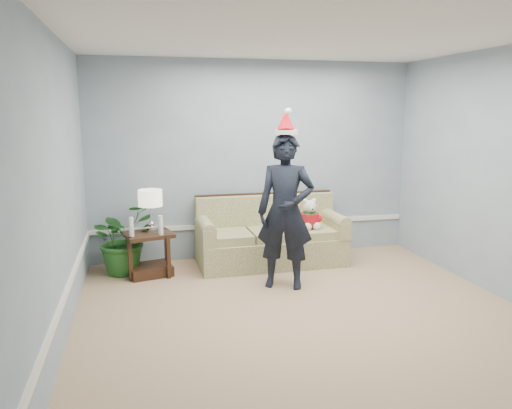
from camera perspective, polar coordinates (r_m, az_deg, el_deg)
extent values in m
cube|color=tan|center=(4.91, 6.77, -13.83)|extent=(4.50, 5.00, 0.02)
cube|color=white|center=(4.53, 7.57, 19.35)|extent=(4.50, 5.00, 0.02)
cube|color=#8FA6B6|center=(6.91, -0.18, 5.09)|extent=(4.50, 0.02, 2.70)
cube|color=#8FA6B6|center=(4.29, -22.40, 0.88)|extent=(0.02, 5.00, 2.70)
cube|color=white|center=(7.03, -0.13, -2.25)|extent=(4.48, 0.03, 0.06)
cube|color=white|center=(4.52, -21.27, -10.43)|extent=(0.03, 4.98, 0.06)
cube|color=#515C2B|center=(6.70, 1.74, -5.24)|extent=(1.94, 0.85, 0.37)
cube|color=#515C2B|center=(6.47, -3.27, -3.65)|extent=(0.58, 0.67, 0.11)
cube|color=#515C2B|center=(6.60, 1.86, -3.35)|extent=(0.58, 0.67, 0.11)
cube|color=#515C2B|center=(6.78, 6.75, -3.05)|extent=(0.58, 0.67, 0.11)
cube|color=#515C2B|center=(6.89, 1.08, -1.02)|extent=(1.93, 0.21, 0.52)
cube|color=black|center=(6.91, 0.95, 1.18)|extent=(1.93, 0.08, 0.05)
cube|color=#515C2B|center=(6.46, -5.84, -3.20)|extent=(0.18, 0.83, 0.22)
cube|color=#515C2B|center=(6.91, 8.85, -2.37)|extent=(0.18, 0.83, 0.22)
cube|color=#381F14|center=(6.29, -12.20, -3.39)|extent=(0.66, 0.59, 0.05)
cube|color=#381F14|center=(6.42, -12.04, -7.34)|extent=(0.59, 0.52, 0.13)
cube|color=#381F14|center=(6.18, -14.17, -6.11)|extent=(0.05, 0.05, 0.54)
cube|color=#381F14|center=(6.19, -9.97, -5.92)|extent=(0.05, 0.05, 0.54)
cube|color=#381F14|center=(6.53, -14.14, -5.21)|extent=(0.05, 0.05, 0.54)
cube|color=#381F14|center=(6.54, -10.18, -5.03)|extent=(0.05, 0.05, 0.54)
cylinder|color=silver|center=(6.35, -11.86, -2.90)|extent=(0.14, 0.14, 0.03)
sphere|color=silver|center=(6.34, -11.88, -2.21)|extent=(0.08, 0.08, 0.08)
cylinder|color=silver|center=(6.31, -11.93, -1.07)|extent=(0.02, 0.02, 0.29)
cylinder|color=beige|center=(6.27, -12.00, 0.75)|extent=(0.29, 0.29, 0.20)
cylinder|color=silver|center=(6.14, -14.03, -2.98)|extent=(0.06, 0.06, 0.13)
cylinder|color=white|center=(6.11, -14.08, -1.89)|extent=(0.05, 0.05, 0.11)
cylinder|color=silver|center=(6.14, -10.82, -2.84)|extent=(0.06, 0.06, 0.13)
cylinder|color=white|center=(6.12, -10.86, -1.75)|extent=(0.05, 0.05, 0.11)
imported|color=#205A1F|center=(6.48, -14.95, -3.74)|extent=(1.07, 1.04, 0.90)
imported|color=black|center=(5.69, 3.38, -0.84)|extent=(0.76, 0.65, 1.77)
cylinder|color=white|center=(5.58, 3.49, 8.28)|extent=(0.31, 0.31, 0.05)
cone|color=red|center=(5.60, 3.43, 9.57)|extent=(0.27, 0.32, 0.29)
sphere|color=white|center=(5.51, 3.71, 10.57)|extent=(0.08, 0.08, 0.08)
sphere|color=white|center=(6.68, 6.12, -1.71)|extent=(0.24, 0.24, 0.24)
cylinder|color=red|center=(6.68, 6.12, -1.71)|extent=(0.26, 0.26, 0.17)
cylinder|color=#135F29|center=(6.66, 6.13, -0.92)|extent=(0.17, 0.17, 0.03)
sphere|color=white|center=(6.57, 5.89, -2.56)|extent=(0.11, 0.11, 0.11)
sphere|color=white|center=(6.62, 6.94, -2.50)|extent=(0.11, 0.11, 0.11)
sphere|color=white|center=(6.63, 6.17, -0.23)|extent=(0.17, 0.17, 0.17)
sphere|color=black|center=(6.54, 6.47, -0.52)|extent=(0.02, 0.02, 0.02)
sphere|color=white|center=(6.61, 5.68, 0.39)|extent=(0.07, 0.07, 0.07)
sphere|color=white|center=(6.65, 6.64, 0.43)|extent=(0.07, 0.07, 0.07)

